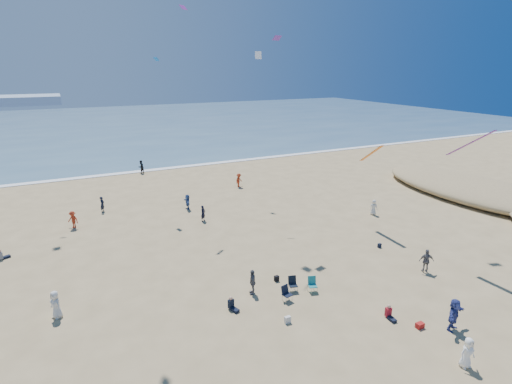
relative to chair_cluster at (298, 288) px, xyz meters
name	(u,v)px	position (x,y,z in m)	size (l,w,h in m)	color
ocean	(91,126)	(-5.33, 86.25, -0.47)	(220.00, 100.00, 0.06)	#476B84
surf_line	(123,173)	(-5.33, 36.25, -0.46)	(220.00, 1.20, 0.08)	white
standing_flyers	(250,245)	(-0.33, 6.46, 0.35)	(34.01, 55.34, 1.88)	black
seated_group	(262,325)	(-3.71, -2.29, -0.08)	(21.74, 28.47, 0.84)	white
chair_cluster	(298,288)	(0.00, 0.00, 0.00)	(2.74, 1.53, 1.00)	black
white_tote	(288,320)	(-2.06, -2.23, -0.30)	(0.35, 0.20, 0.40)	silver
black_backpack	(277,278)	(-0.38, 2.09, -0.31)	(0.30, 0.22, 0.38)	black
cooler	(420,325)	(4.31, -5.87, -0.35)	(0.45, 0.30, 0.30)	#A31917
navy_bag	(379,246)	(9.59, 3.03, -0.33)	(0.28, 0.18, 0.34)	black
kites_aloft	(309,52)	(3.49, 5.02, 14.33)	(46.14, 42.08, 26.78)	green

